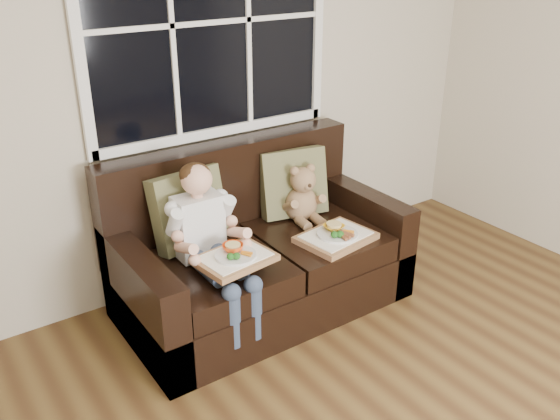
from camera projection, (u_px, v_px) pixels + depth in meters
window_back at (210, 22)px, 3.42m from camera, size 1.62×0.04×1.37m
loveseat at (257, 257)px, 3.64m from camera, size 1.70×0.92×0.96m
pillow_left at (189, 209)px, 3.41m from camera, size 0.47×0.27×0.46m
pillow_right at (293, 183)px, 3.80m from camera, size 0.46×0.28×0.44m
child at (207, 232)px, 3.21m from camera, size 0.38×0.59×0.86m
teddy_bear at (303, 197)px, 3.74m from camera, size 0.24×0.30×0.38m
tray_left at (235, 257)px, 3.10m from camera, size 0.42×0.34×0.09m
tray_right at (336, 236)px, 3.52m from camera, size 0.47×0.38×0.10m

